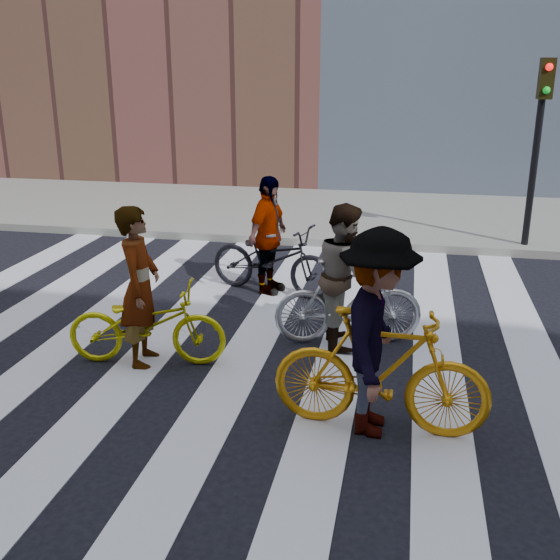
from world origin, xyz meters
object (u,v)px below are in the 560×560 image
(bike_yellow_right, at_px, (381,371))
(rider_rear, at_px, (268,236))
(rider_right, at_px, (377,334))
(bike_silver_mid, at_px, (348,302))
(rider_mid, at_px, (345,275))
(traffic_signal, at_px, (540,123))
(bike_yellow_left, at_px, (147,324))
(rider_left, at_px, (140,287))
(bike_dark_rear, at_px, (272,259))

(bike_yellow_right, distance_m, rider_rear, 4.00)
(rider_rear, bearing_deg, rider_right, -138.08)
(bike_silver_mid, distance_m, rider_right, 2.02)
(rider_mid, relative_size, rider_right, 0.90)
(traffic_signal, xyz_separation_m, bike_yellow_left, (-4.88, -5.55, -1.81))
(rider_mid, height_order, rider_right, rider_right)
(bike_yellow_left, distance_m, rider_right, 2.79)
(traffic_signal, xyz_separation_m, rider_rear, (-4.05, -2.93, -1.41))
(rider_right, bearing_deg, bike_yellow_right, -87.32)
(bike_silver_mid, distance_m, rider_left, 2.45)
(rider_mid, bearing_deg, bike_dark_rear, 24.03)
(bike_yellow_right, bearing_deg, rider_mid, 17.97)
(rider_mid, xyz_separation_m, rider_rear, (-1.28, 1.62, 0.01))
(rider_left, bearing_deg, rider_right, -117.30)
(rider_mid, relative_size, rider_rear, 0.99)
(rider_left, height_order, rider_right, rider_right)
(traffic_signal, bearing_deg, bike_dark_rear, -143.82)
(bike_yellow_left, distance_m, bike_dark_rear, 2.76)
(bike_yellow_left, height_order, rider_right, rider_right)
(traffic_signal, distance_m, rider_rear, 5.19)
(traffic_signal, relative_size, bike_yellow_right, 1.68)
(rider_rear, bearing_deg, rider_mid, -126.05)
(traffic_signal, distance_m, bike_yellow_left, 7.60)
(rider_left, bearing_deg, rider_rear, -26.28)
(bike_silver_mid, relative_size, rider_left, 0.98)
(rider_left, bearing_deg, bike_silver_mid, -73.48)
(bike_dark_rear, height_order, rider_right, rider_right)
(bike_dark_rear, relative_size, rider_left, 1.08)
(traffic_signal, height_order, rider_left, traffic_signal)
(bike_yellow_right, relative_size, rider_right, 1.03)
(traffic_signal, height_order, bike_yellow_left, traffic_signal)
(bike_silver_mid, xyz_separation_m, rider_right, (0.43, -1.93, 0.43))
(traffic_signal, distance_m, rider_mid, 5.51)
(traffic_signal, bearing_deg, rider_mid, -121.33)
(rider_mid, bearing_deg, rider_right, -179.38)
(rider_left, distance_m, rider_right, 2.80)
(bike_yellow_right, bearing_deg, bike_dark_rear, 29.08)
(bike_yellow_left, height_order, rider_left, rider_left)
(bike_yellow_right, bearing_deg, traffic_signal, -16.39)
(bike_yellow_right, bearing_deg, rider_left, 73.52)
(rider_right, bearing_deg, rider_rear, 29.08)
(bike_yellow_left, bearing_deg, bike_dark_rear, -26.28)
(bike_dark_rear, relative_size, rider_mid, 1.14)
(rider_left, xyz_separation_m, rider_mid, (2.16, 1.00, -0.05))
(rider_right, distance_m, rider_rear, 3.97)
(bike_yellow_left, height_order, bike_dark_rear, bike_dark_rear)
(traffic_signal, relative_size, bike_yellow_left, 1.87)
(traffic_signal, bearing_deg, rider_rear, -144.16)
(rider_mid, bearing_deg, traffic_signal, -44.62)
(bike_dark_rear, bearing_deg, rider_mid, -127.16)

